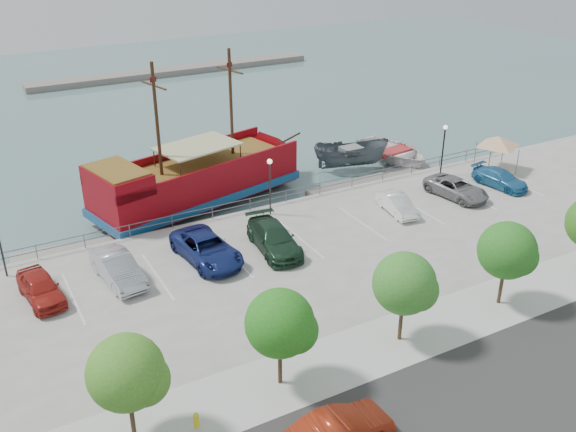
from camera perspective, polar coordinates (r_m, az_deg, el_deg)
ground at (r=42.16m, az=2.51°, el=-4.43°), size 160.00×160.00×0.00m
street at (r=31.62m, az=18.23°, el=-15.55°), size 100.00×8.00×0.04m
sidewalk at (r=34.86m, az=11.17°, el=-10.20°), size 100.00×4.00×0.05m
seawall_railing at (r=47.53m, az=-2.30°, el=1.34°), size 50.00×0.06×1.00m
far_shore at (r=93.15m, az=-10.03°, el=12.58°), size 40.00×3.00×0.80m
pirate_ship at (r=50.97m, az=-6.79°, el=3.55°), size 19.72×9.67×12.21m
patrol_boat at (r=56.89m, az=5.61°, el=5.21°), size 7.08×4.91×2.57m
speedboat at (r=59.61m, az=9.37°, el=5.47°), size 6.44×8.37×1.61m
dock_west at (r=45.66m, az=-19.11°, el=-3.14°), size 7.20×2.77×0.40m
dock_mid at (r=53.39m, az=5.77°, el=2.55°), size 7.85×2.31×0.45m
dock_east at (r=57.62m, az=11.86°, el=3.87°), size 7.06×3.71×0.39m
canopy_tent at (r=56.48m, az=18.26°, el=6.75°), size 5.18×5.18×3.42m
street_sedan at (r=27.87m, az=4.48°, el=-18.53°), size 4.90×1.84×1.60m
fire_hydrant at (r=29.07m, az=-8.15°, el=-17.49°), size 0.27×0.27×0.78m
lamp_post_mid at (r=45.50m, az=-1.62°, el=3.50°), size 0.36×0.36×4.28m
lamp_post_right at (r=54.19m, az=13.69°, el=6.51°), size 0.36×0.36×4.28m
tree_b at (r=27.27m, az=-13.84°, el=-13.51°), size 3.30×3.20×5.00m
tree_c at (r=29.19m, az=-0.41°, el=-9.66°), size 3.30×3.20×5.00m
tree_d at (r=32.53m, az=10.57°, el=-6.05°), size 3.30×3.20×5.00m
tree_e at (r=36.91m, az=19.11°, el=-3.04°), size 3.30×3.20×5.00m
parked_car_a at (r=39.09m, az=-21.14°, el=-5.96°), size 2.42×4.76×1.55m
parked_car_b at (r=39.50m, az=-14.88°, el=-4.53°), size 2.39×5.27×1.68m
parked_car_c at (r=40.67m, az=-7.25°, el=-2.88°), size 3.36×6.24×1.66m
parked_car_d at (r=41.54m, az=-1.26°, el=-2.00°), size 2.94×5.96×1.67m
parked_car_f at (r=47.31m, az=9.67°, el=1.05°), size 2.01×4.29×1.36m
parked_car_g at (r=50.88m, az=14.73°, el=2.41°), size 3.19×5.50×1.44m
parked_car_h at (r=53.81m, az=18.33°, el=3.19°), size 2.58×4.95×1.37m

